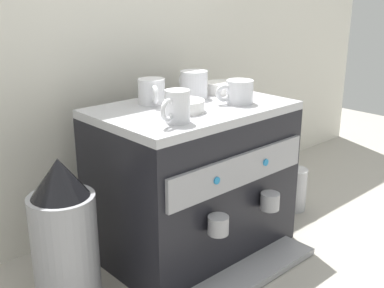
{
  "coord_description": "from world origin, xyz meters",
  "views": [
    {
      "loc": [
        -0.92,
        -1.0,
        0.79
      ],
      "look_at": [
        0.0,
        0.0,
        0.34
      ],
      "focal_mm": 44.62,
      "sensor_mm": 36.0,
      "label": 1
    }
  ],
  "objects_px": {
    "ceramic_cup_0": "(238,92)",
    "ceramic_cup_2": "(152,91)",
    "ceramic_bowl_1": "(220,88)",
    "coffee_grinder": "(65,237)",
    "ceramic_cup_1": "(193,84)",
    "espresso_machine": "(193,180)",
    "ceramic_cup_3": "(177,107)",
    "milk_pitcher": "(294,189)",
    "ceramic_bowl_0": "(184,106)"
  },
  "relations": [
    {
      "from": "coffee_grinder",
      "to": "milk_pitcher",
      "type": "bearing_deg",
      "value": -4.05
    },
    {
      "from": "ceramic_cup_0",
      "to": "ceramic_cup_1",
      "type": "bearing_deg",
      "value": 107.24
    },
    {
      "from": "ceramic_cup_0",
      "to": "ceramic_cup_2",
      "type": "distance_m",
      "value": 0.26
    },
    {
      "from": "ceramic_cup_0",
      "to": "espresso_machine",
      "type": "bearing_deg",
      "value": 151.2
    },
    {
      "from": "ceramic_cup_0",
      "to": "ceramic_cup_2",
      "type": "bearing_deg",
      "value": 138.87
    },
    {
      "from": "ceramic_bowl_0",
      "to": "ceramic_cup_0",
      "type": "bearing_deg",
      "value": -10.05
    },
    {
      "from": "ceramic_cup_0",
      "to": "ceramic_cup_3",
      "type": "relative_size",
      "value": 1.09
    },
    {
      "from": "ceramic_cup_0",
      "to": "ceramic_cup_2",
      "type": "relative_size",
      "value": 1.01
    },
    {
      "from": "ceramic_bowl_1",
      "to": "ceramic_cup_3",
      "type": "bearing_deg",
      "value": -152.61
    },
    {
      "from": "ceramic_bowl_0",
      "to": "ceramic_cup_2",
      "type": "bearing_deg",
      "value": 93.25
    },
    {
      "from": "ceramic_cup_0",
      "to": "ceramic_cup_3",
      "type": "distance_m",
      "value": 0.28
    },
    {
      "from": "espresso_machine",
      "to": "ceramic_cup_2",
      "type": "height_order",
      "value": "ceramic_cup_2"
    },
    {
      "from": "milk_pitcher",
      "to": "ceramic_cup_3",
      "type": "bearing_deg",
      "value": -175.2
    },
    {
      "from": "coffee_grinder",
      "to": "milk_pitcher",
      "type": "xyz_separation_m",
      "value": [
        0.89,
        -0.06,
        -0.11
      ]
    },
    {
      "from": "ceramic_cup_1",
      "to": "milk_pitcher",
      "type": "bearing_deg",
      "value": -19.23
    },
    {
      "from": "ceramic_cup_1",
      "to": "ceramic_bowl_0",
      "type": "relative_size",
      "value": 1.14
    },
    {
      "from": "ceramic_cup_0",
      "to": "ceramic_bowl_0",
      "type": "xyz_separation_m",
      "value": [
        -0.18,
        0.03,
        -0.02
      ]
    },
    {
      "from": "ceramic_cup_3",
      "to": "milk_pitcher",
      "type": "relative_size",
      "value": 0.67
    },
    {
      "from": "espresso_machine",
      "to": "ceramic_cup_0",
      "type": "bearing_deg",
      "value": -28.8
    },
    {
      "from": "ceramic_cup_0",
      "to": "ceramic_bowl_0",
      "type": "distance_m",
      "value": 0.19
    },
    {
      "from": "ceramic_cup_2",
      "to": "coffee_grinder",
      "type": "xyz_separation_m",
      "value": [
        -0.36,
        -0.09,
        -0.31
      ]
    },
    {
      "from": "coffee_grinder",
      "to": "milk_pitcher",
      "type": "relative_size",
      "value": 2.55
    },
    {
      "from": "ceramic_bowl_0",
      "to": "ceramic_cup_1",
      "type": "bearing_deg",
      "value": 39.52
    },
    {
      "from": "espresso_machine",
      "to": "ceramic_bowl_1",
      "type": "bearing_deg",
      "value": 20.78
    },
    {
      "from": "ceramic_bowl_0",
      "to": "coffee_grinder",
      "type": "bearing_deg",
      "value": 173.29
    },
    {
      "from": "milk_pitcher",
      "to": "coffee_grinder",
      "type": "bearing_deg",
      "value": 175.95
    },
    {
      "from": "espresso_machine",
      "to": "ceramic_cup_3",
      "type": "bearing_deg",
      "value": -145.69
    },
    {
      "from": "ceramic_cup_0",
      "to": "ceramic_cup_3",
      "type": "bearing_deg",
      "value": -172.01
    },
    {
      "from": "coffee_grinder",
      "to": "espresso_machine",
      "type": "bearing_deg",
      "value": -1.28
    },
    {
      "from": "ceramic_cup_1",
      "to": "ceramic_cup_3",
      "type": "distance_m",
      "value": 0.3
    },
    {
      "from": "ceramic_cup_2",
      "to": "milk_pitcher",
      "type": "height_order",
      "value": "ceramic_cup_2"
    },
    {
      "from": "ceramic_cup_2",
      "to": "ceramic_bowl_0",
      "type": "xyz_separation_m",
      "value": [
        0.01,
        -0.14,
        -0.02
      ]
    },
    {
      "from": "espresso_machine",
      "to": "ceramic_cup_3",
      "type": "distance_m",
      "value": 0.33
    },
    {
      "from": "ceramic_cup_1",
      "to": "coffee_grinder",
      "type": "bearing_deg",
      "value": -172.01
    },
    {
      "from": "ceramic_cup_0",
      "to": "ceramic_cup_1",
      "type": "xyz_separation_m",
      "value": [
        -0.05,
        0.15,
        0.01
      ]
    },
    {
      "from": "espresso_machine",
      "to": "coffee_grinder",
      "type": "xyz_separation_m",
      "value": [
        -0.43,
        0.01,
        -0.04
      ]
    },
    {
      "from": "coffee_grinder",
      "to": "milk_pitcher",
      "type": "height_order",
      "value": "coffee_grinder"
    },
    {
      "from": "espresso_machine",
      "to": "ceramic_bowl_0",
      "type": "relative_size",
      "value": 5.04
    },
    {
      "from": "ceramic_cup_1",
      "to": "coffee_grinder",
      "type": "height_order",
      "value": "ceramic_cup_1"
    },
    {
      "from": "ceramic_cup_0",
      "to": "coffee_grinder",
      "type": "distance_m",
      "value": 0.64
    },
    {
      "from": "ceramic_cup_0",
      "to": "ceramic_cup_3",
      "type": "xyz_separation_m",
      "value": [
        -0.27,
        -0.04,
        0.01
      ]
    },
    {
      "from": "espresso_machine",
      "to": "ceramic_bowl_0",
      "type": "height_order",
      "value": "ceramic_bowl_0"
    },
    {
      "from": "ceramic_bowl_1",
      "to": "ceramic_bowl_0",
      "type": "bearing_deg",
      "value": -157.3
    },
    {
      "from": "ceramic_cup_0",
      "to": "milk_pitcher",
      "type": "height_order",
      "value": "ceramic_cup_0"
    },
    {
      "from": "ceramic_bowl_1",
      "to": "coffee_grinder",
      "type": "height_order",
      "value": "ceramic_bowl_1"
    },
    {
      "from": "ceramic_cup_2",
      "to": "ceramic_bowl_0",
      "type": "distance_m",
      "value": 0.14
    },
    {
      "from": "ceramic_cup_2",
      "to": "ceramic_cup_3",
      "type": "bearing_deg",
      "value": -111.79
    },
    {
      "from": "ceramic_bowl_1",
      "to": "milk_pitcher",
      "type": "height_order",
      "value": "ceramic_bowl_1"
    },
    {
      "from": "ceramic_bowl_0",
      "to": "ceramic_bowl_1",
      "type": "bearing_deg",
      "value": 22.7
    },
    {
      "from": "ceramic_cup_1",
      "to": "ceramic_bowl_0",
      "type": "height_order",
      "value": "ceramic_cup_1"
    }
  ]
}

